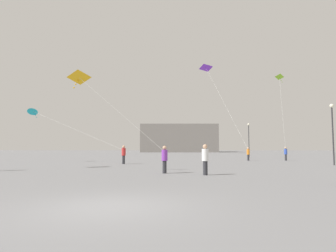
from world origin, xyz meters
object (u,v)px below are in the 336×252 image
object	(u,v)px
person_in_purple	(165,158)
person_in_orange	(248,153)
person_in_blue	(286,153)
lamppost_east	(249,135)
kite_violet_delta	(206,69)
person_in_white	(205,158)
person_in_red	(124,154)
kite_lime_delta	(280,79)
kite_amber_delta	(80,79)
lamppost_west	(332,124)
building_left_hall	(178,139)
kite_cyan_diamond	(33,112)

from	to	relation	value
person_in_purple	person_in_orange	world-z (taller)	person_in_purple
person_in_orange	person_in_blue	bearing A→B (deg)	-60.54
person_in_purple	lamppost_east	bearing A→B (deg)	88.35
kite_violet_delta	person_in_white	bearing A→B (deg)	-94.25
person_in_red	kite_lime_delta	size ratio (longest dim) A/B	0.19
kite_amber_delta	lamppost_east	size ratio (longest dim) A/B	1.15
person_in_red	kite_amber_delta	world-z (taller)	kite_amber_delta
kite_lime_delta	lamppost_west	size ratio (longest dim) A/B	1.74
person_in_red	person_in_white	bearing A→B (deg)	171.27
person_in_white	lamppost_west	distance (m)	15.55
person_in_blue	building_left_hall	size ratio (longest dim) A/B	0.06
kite_lime_delta	lamppost_east	xyz separation A→B (m)	(-1.96, 9.58, -6.60)
kite_cyan_diamond	building_left_hall	size ratio (longest dim) A/B	0.43
lamppost_west	person_in_red	bearing A→B (deg)	177.84
kite_amber_delta	building_left_hall	bearing A→B (deg)	87.30
kite_lime_delta	lamppost_east	bearing A→B (deg)	101.58
lamppost_west	kite_violet_delta	bearing A→B (deg)	120.66
person_in_purple	person_in_red	distance (m)	10.57
kite_amber_delta	person_in_red	bearing A→B (deg)	84.45
person_in_red	kite_lime_delta	distance (m)	22.24
kite_lime_delta	kite_amber_delta	bearing A→B (deg)	-134.98
kite_cyan_diamond	lamppost_east	bearing A→B (deg)	32.31
kite_lime_delta	building_left_hall	size ratio (longest dim) A/B	0.36
building_left_hall	lamppost_east	distance (m)	54.96
person_in_red	person_in_white	distance (m)	12.59
person_in_purple	person_in_red	size ratio (longest dim) A/B	0.95
person_in_purple	person_in_white	world-z (taller)	person_in_white
lamppost_east	lamppost_west	xyz separation A→B (m)	(3.08, -19.95, 0.02)
lamppost_east	kite_lime_delta	bearing A→B (deg)	-78.42
person_in_blue	person_in_white	bearing A→B (deg)	-21.48
person_in_white	kite_amber_delta	bearing A→B (deg)	179.18
person_in_blue	kite_amber_delta	size ratio (longest dim) A/B	0.26
kite_lime_delta	person_in_red	bearing A→B (deg)	-151.49
person_in_orange	kite_lime_delta	size ratio (longest dim) A/B	0.17
person_in_orange	lamppost_east	bearing A→B (deg)	10.59
kite_amber_delta	building_left_hall	xyz separation A→B (m)	(3.85, 81.68, -1.41)
person_in_purple	building_left_hall	world-z (taller)	building_left_hall
person_in_purple	person_in_orange	distance (m)	19.21
building_left_hall	lamppost_west	xyz separation A→B (m)	(15.93, -73.38, -0.99)
person_in_purple	kite_violet_delta	bearing A→B (deg)	99.88
kite_amber_delta	lamppost_west	xyz separation A→B (m)	(19.77, 8.29, -2.40)
kite_lime_delta	lamppost_west	xyz separation A→B (m)	(1.12, -10.37, -6.59)
person_in_orange	lamppost_east	xyz separation A→B (m)	(2.57, 11.54, 2.72)
kite_cyan_diamond	lamppost_west	distance (m)	29.63
person_in_blue	person_in_purple	bearing A→B (deg)	-28.11
kite_violet_delta	lamppost_east	xyz separation A→B (m)	(6.81, 3.27, -9.90)
person_in_blue	lamppost_west	bearing A→B (deg)	15.71
person_in_red	lamppost_east	xyz separation A→B (m)	(15.81, 19.24, 2.63)
kite_violet_delta	lamppost_west	world-z (taller)	kite_violet_delta
kite_cyan_diamond	kite_violet_delta	distance (m)	24.98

